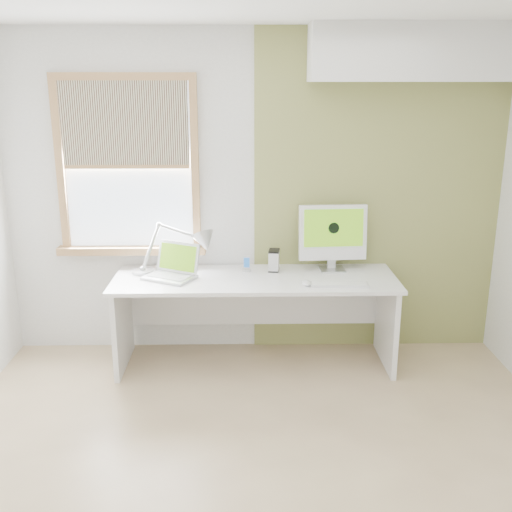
{
  "coord_description": "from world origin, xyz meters",
  "views": [
    {
      "loc": [
        -0.08,
        -3.0,
        2.18
      ],
      "look_at": [
        0.0,
        1.05,
        1.0
      ],
      "focal_mm": 41.69,
      "sensor_mm": 36.0,
      "label": 1
    }
  ],
  "objects_px": {
    "desk_lamp": "(193,246)",
    "imac": "(333,234)",
    "external_drive": "(274,260)",
    "desk": "(255,298)",
    "laptop": "(173,269)"
  },
  "relations": [
    {
      "from": "desk",
      "to": "external_drive",
      "type": "height_order",
      "value": "external_drive"
    },
    {
      "from": "imac",
      "to": "desk_lamp",
      "type": "bearing_deg",
      "value": -178.59
    },
    {
      "from": "external_drive",
      "to": "desk",
      "type": "bearing_deg",
      "value": -142.75
    },
    {
      "from": "laptop",
      "to": "external_drive",
      "type": "relative_size",
      "value": 2.72
    },
    {
      "from": "external_drive",
      "to": "imac",
      "type": "distance_m",
      "value": 0.51
    },
    {
      "from": "desk",
      "to": "imac",
      "type": "relative_size",
      "value": 4.05
    },
    {
      "from": "desk_lamp",
      "to": "imac",
      "type": "height_order",
      "value": "imac"
    },
    {
      "from": "desk",
      "to": "desk_lamp",
      "type": "distance_m",
      "value": 0.65
    },
    {
      "from": "desk",
      "to": "external_drive",
      "type": "relative_size",
      "value": 12.89
    },
    {
      "from": "desk_lamp",
      "to": "laptop",
      "type": "bearing_deg",
      "value": -137.71
    },
    {
      "from": "laptop",
      "to": "desk_lamp",
      "type": "bearing_deg",
      "value": 42.29
    },
    {
      "from": "laptop",
      "to": "imac",
      "type": "bearing_deg",
      "value": 7.37
    },
    {
      "from": "desk_lamp",
      "to": "laptop",
      "type": "xyz_separation_m",
      "value": [
        -0.15,
        -0.14,
        -0.15
      ]
    },
    {
      "from": "desk",
      "to": "desk_lamp",
      "type": "bearing_deg",
      "value": 167.46
    },
    {
      "from": "laptop",
      "to": "imac",
      "type": "relative_size",
      "value": 0.85
    }
  ]
}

